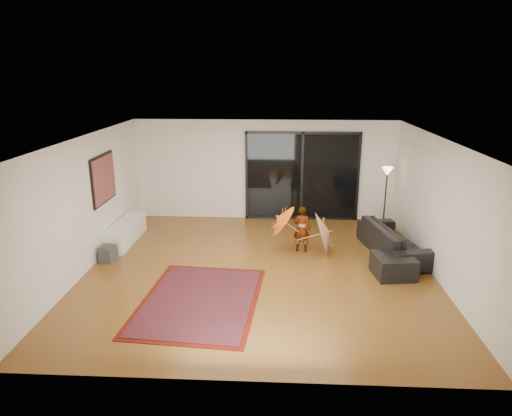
# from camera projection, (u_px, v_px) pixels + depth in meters

# --- Properties ---
(floor) EXTENTS (7.00, 7.00, 0.00)m
(floor) POSITION_uv_depth(u_px,v_px,m) (259.00, 270.00, 9.36)
(floor) COLOR brown
(floor) RESTS_ON ground
(ceiling) EXTENTS (7.00, 7.00, 0.00)m
(ceiling) POSITION_uv_depth(u_px,v_px,m) (259.00, 139.00, 8.58)
(ceiling) COLOR white
(ceiling) RESTS_ON wall_back
(wall_back) EXTENTS (7.00, 0.00, 7.00)m
(wall_back) POSITION_uv_depth(u_px,v_px,m) (265.00, 170.00, 12.31)
(wall_back) COLOR silver
(wall_back) RESTS_ON floor
(wall_front) EXTENTS (7.00, 0.00, 7.00)m
(wall_front) POSITION_uv_depth(u_px,v_px,m) (246.00, 289.00, 5.62)
(wall_front) COLOR silver
(wall_front) RESTS_ON floor
(wall_left) EXTENTS (0.00, 7.00, 7.00)m
(wall_left) POSITION_uv_depth(u_px,v_px,m) (85.00, 205.00, 9.14)
(wall_left) COLOR silver
(wall_left) RESTS_ON floor
(wall_right) EXTENTS (0.00, 7.00, 7.00)m
(wall_right) POSITION_uv_depth(u_px,v_px,m) (440.00, 210.00, 8.79)
(wall_right) COLOR silver
(wall_right) RESTS_ON floor
(sliding_door) EXTENTS (3.06, 0.07, 2.40)m
(sliding_door) POSITION_uv_depth(u_px,v_px,m) (302.00, 176.00, 12.28)
(sliding_door) COLOR black
(sliding_door) RESTS_ON wall_back
(painting) EXTENTS (0.04, 1.28, 1.08)m
(painting) POSITION_uv_depth(u_px,v_px,m) (104.00, 179.00, 10.01)
(painting) COLOR black
(painting) RESTS_ON wall_left
(media_console) EXTENTS (0.49, 1.79, 0.49)m
(media_console) POSITION_uv_depth(u_px,v_px,m) (126.00, 232.00, 10.85)
(media_console) COLOR white
(media_console) RESTS_ON floor
(speaker) EXTENTS (0.37, 0.37, 0.34)m
(speaker) POSITION_uv_depth(u_px,v_px,m) (108.00, 254.00, 9.75)
(speaker) COLOR #424244
(speaker) RESTS_ON floor
(persian_rug) EXTENTS (2.24, 2.98, 0.02)m
(persian_rug) POSITION_uv_depth(u_px,v_px,m) (200.00, 300.00, 8.11)
(persian_rug) COLOR #561007
(persian_rug) RESTS_ON floor
(sofa) EXTENTS (1.32, 2.39, 0.66)m
(sofa) POSITION_uv_depth(u_px,v_px,m) (394.00, 240.00, 10.10)
(sofa) COLOR black
(sofa) RESTS_ON floor
(ottoman) EXTENTS (0.84, 0.84, 0.43)m
(ottoman) POSITION_uv_depth(u_px,v_px,m) (393.00, 266.00, 9.04)
(ottoman) COLOR black
(ottoman) RESTS_ON floor
(floor_lamp) EXTENTS (0.28, 0.28, 1.61)m
(floor_lamp) POSITION_uv_depth(u_px,v_px,m) (387.00, 180.00, 11.49)
(floor_lamp) COLOR black
(floor_lamp) RESTS_ON floor
(child) EXTENTS (0.42, 0.31, 1.05)m
(child) POSITION_uv_depth(u_px,v_px,m) (302.00, 229.00, 10.22)
(child) COLOR #999999
(child) RESTS_ON floor
(parasol_orange) EXTENTS (0.60, 0.79, 0.86)m
(parasol_orange) POSITION_uv_depth(u_px,v_px,m) (277.00, 220.00, 10.14)
(parasol_orange) COLOR #E7550C
(parasol_orange) RESTS_ON child
(parasol_white) EXTENTS (0.53, 0.99, 1.01)m
(parasol_white) POSITION_uv_depth(u_px,v_px,m) (329.00, 233.00, 10.05)
(parasol_white) COLOR white
(parasol_white) RESTS_ON floor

